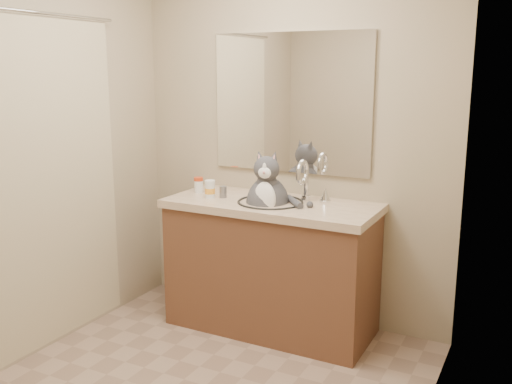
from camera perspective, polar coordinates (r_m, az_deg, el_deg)
room at (r=2.70m, az=-7.36°, el=2.13°), size 2.22×2.52×2.42m
vanity at (r=3.70m, az=1.55°, el=-7.11°), size 1.34×0.59×1.12m
mirror at (r=3.75m, az=3.46°, el=8.85°), size 1.10×0.02×0.90m
shower_curtain at (r=3.50m, az=-20.62°, el=0.92°), size 0.02×1.30×1.93m
cat at (r=3.57m, az=1.16°, el=-0.84°), size 0.44×0.36×0.53m
pill_bottle_redcap at (r=3.86m, az=-5.76°, el=0.72°), size 0.06×0.06×0.10m
pill_bottle_orange at (r=3.70m, az=-4.63°, el=0.26°), size 0.07×0.07×0.11m
grey_canister at (r=3.70m, az=-3.30°, el=0.01°), size 0.06×0.06×0.08m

